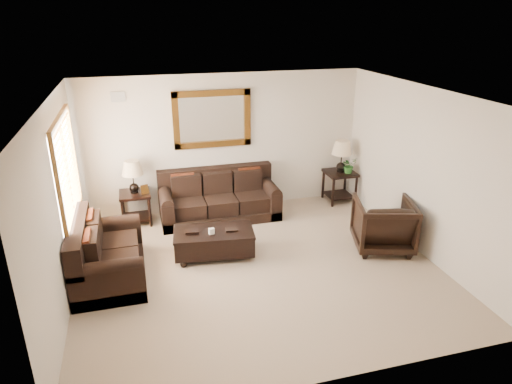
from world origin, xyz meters
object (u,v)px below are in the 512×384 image
object	(u,v)px
end_table_right	(341,162)
armchair	(384,222)
sofa	(219,200)
loveseat	(105,257)
end_table_left	(134,183)
coffee_table	(214,240)

from	to	relation	value
end_table_right	armchair	size ratio (longest dim) A/B	1.38
sofa	loveseat	world-z (taller)	loveseat
sofa	loveseat	distance (m)	2.70
loveseat	armchair	world-z (taller)	armchair
end_table_left	loveseat	bearing A→B (deg)	-105.29
end_table_right	coffee_table	distance (m)	3.42
end_table_left	armchair	world-z (taller)	end_table_left
loveseat	end_table_left	xyz separation A→B (m)	(0.51, 1.85, 0.46)
sofa	end_table_left	xyz separation A→B (m)	(-1.56, 0.12, 0.47)
end_table_left	armchair	xyz separation A→B (m)	(3.99, -2.11, -0.33)
sofa	end_table_right	size ratio (longest dim) A/B	1.71
end_table_right	coffee_table	world-z (taller)	end_table_right
coffee_table	armchair	xyz separation A→B (m)	(2.80, -0.51, 0.20)
loveseat	coffee_table	xyz separation A→B (m)	(1.70, 0.25, -0.07)
end_table_right	sofa	bearing A→B (deg)	-177.69
armchair	loveseat	bearing A→B (deg)	12.98
sofa	end_table_right	world-z (taller)	end_table_right
sofa	loveseat	size ratio (longest dim) A/B	1.34
coffee_table	sofa	bearing A→B (deg)	83.04
loveseat	end_table_right	bearing A→B (deg)	-68.57
end_table_left	armchair	size ratio (longest dim) A/B	1.30
end_table_right	coffee_table	size ratio (longest dim) A/B	0.96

